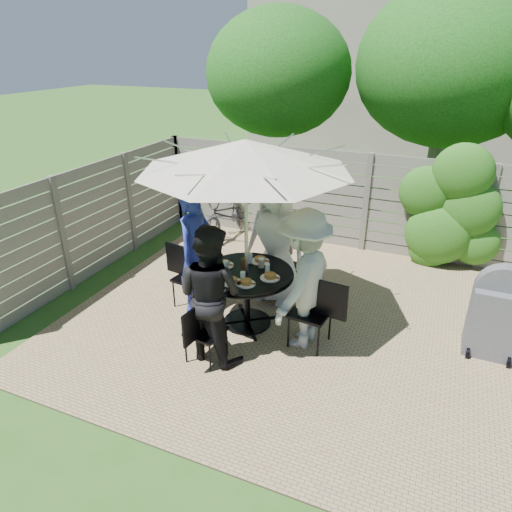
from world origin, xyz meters
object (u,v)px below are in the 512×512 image
at_px(chair_left, 192,289).
at_px(bicycle, 229,214).
at_px(glass_right, 267,269).
at_px(plate_left, 224,264).
at_px(person_back, 276,240).
at_px(bbq_grill, 496,315).
at_px(patio_table, 247,288).
at_px(glass_back, 250,258).
at_px(glass_left, 226,266).
at_px(umbrella, 245,155).
at_px(plate_right, 270,277).
at_px(glass_front, 243,277).
at_px(person_left, 197,252).
at_px(syrup_jug, 245,264).
at_px(chair_front, 206,343).
at_px(person_front, 210,294).
at_px(chair_back, 280,277).
at_px(person_right, 303,280).
at_px(plate_front, 232,281).
at_px(plate_back, 260,260).
at_px(coffee_cup, 261,263).
at_px(plate_extra, 246,283).
at_px(chair_right, 311,325).

height_order(chair_left, bicycle, bicycle).
bearing_deg(glass_right, plate_left, -178.13).
relative_size(person_back, bbq_grill, 1.58).
relative_size(patio_table, glass_back, 10.02).
bearing_deg(glass_left, umbrella, 14.26).
xyz_separation_m(umbrella, person_back, (0.11, 0.82, -1.41)).
bearing_deg(plate_right, plate_left, 172.26).
relative_size(patio_table, glass_front, 10.02).
height_order(person_left, syrup_jug, person_left).
height_order(person_left, plate_right, person_left).
bearing_deg(glass_front, glass_back, 104.26).
xyz_separation_m(chair_front, syrup_jug, (0.08, 1.01, 0.64)).
relative_size(patio_table, person_front, 0.79).
bearing_deg(person_front, glass_right, -105.52).
bearing_deg(chair_back, person_right, 36.93).
bearing_deg(syrup_jug, patio_table, -47.55).
height_order(chair_front, plate_right, plate_right).
bearing_deg(bbq_grill, chair_back, 173.73).
xyz_separation_m(patio_table, chair_front, (-0.13, -0.96, -0.31)).
height_order(glass_front, bicycle, glass_front).
xyz_separation_m(plate_front, bbq_grill, (3.14, 0.96, -0.29)).
xyz_separation_m(glass_left, syrup_jug, (0.22, 0.13, 0.01)).
bearing_deg(chair_left, plate_back, 21.50).
relative_size(chair_back, glass_back, 7.12).
relative_size(umbrella, chair_front, 3.45).
relative_size(plate_front, coffee_cup, 2.17).
distance_m(plate_left, bbq_grill, 3.50).
height_order(plate_back, plate_extra, same).
relative_size(person_left, glass_right, 12.99).
xyz_separation_m(chair_front, plate_front, (0.08, 0.60, 0.58)).
bearing_deg(chair_front, glass_left, 16.09).
relative_size(plate_back, plate_left, 1.00).
relative_size(person_back, person_right, 1.05).
bearing_deg(person_left, person_front, -135.00).
distance_m(person_front, glass_right, 0.97).
xyz_separation_m(chair_back, bbq_grill, (2.96, -0.36, 0.26)).
height_order(chair_back, person_front, person_front).
distance_m(chair_left, glass_back, 1.08).
xyz_separation_m(glass_left, coffee_cup, (0.40, 0.27, -0.01)).
xyz_separation_m(chair_back, glass_left, (-0.40, -1.03, 0.59)).
relative_size(chair_left, glass_left, 6.73).
xyz_separation_m(chair_left, glass_left, (0.69, -0.20, 0.60)).
bearing_deg(chair_front, chair_left, 44.31).
bearing_deg(glass_front, chair_right, 9.06).
xyz_separation_m(person_back, glass_back, (-0.18, -0.55, -0.08)).
distance_m(plate_left, plate_extra, 0.62).
distance_m(umbrella, plate_extra, 1.58).
xyz_separation_m(patio_table, chair_back, (0.13, 0.96, -0.27)).
bearing_deg(glass_left, glass_back, 59.26).
relative_size(patio_table, chair_right, 1.43).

